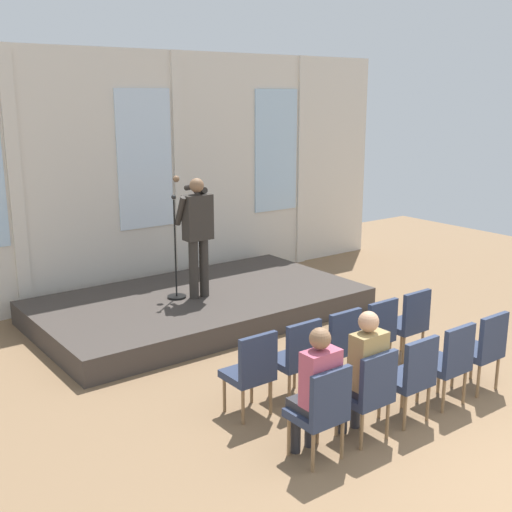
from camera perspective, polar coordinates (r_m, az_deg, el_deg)
The scene contains 17 objects.
ground_plane at distance 6.55m, azimuth 21.48°, elevation -17.35°, with size 18.05×18.05×0.00m, color #846647.
rear_partition at distance 10.97m, azimuth -9.74°, elevation 7.15°, with size 10.32×0.14×4.01m.
stage_platform at distance 9.94m, azimuth -5.02°, elevation -4.35°, with size 4.83×2.73×0.35m, color #3F3833.
speaker at distance 9.52m, azimuth -5.20°, elevation 2.41°, with size 0.50×0.69×1.79m.
mic_stand at distance 9.67m, azimuth -7.05°, elevation -1.77°, with size 0.28×0.28×1.55m.
chair_r0_c0 at distance 6.82m, azimuth -0.38°, elevation -9.91°, with size 0.46×0.44×0.94m.
chair_r0_c1 at distance 7.17m, azimuth 3.63°, elevation -8.70°, with size 0.46×0.44×0.94m.
chair_r0_c2 at distance 7.56m, azimuth 7.22°, elevation -7.56°, with size 0.46×0.44×0.94m.
chair_r0_c3 at distance 7.97m, azimuth 10.44°, elevation -6.52°, with size 0.46×0.44×0.94m.
chair_r0_c4 at distance 8.41m, azimuth 13.32°, elevation -5.56°, with size 0.46×0.44×0.94m.
chair_r1_c0 at distance 6.07m, azimuth 5.83°, elevation -13.18°, with size 0.46×0.44×0.94m.
audience_r1_c0 at distance 6.04m, azimuth 5.33°, elevation -11.34°, with size 0.36×0.39×1.29m.
chair_r1_c1 at distance 6.46m, azimuth 9.94°, elevation -11.56°, with size 0.46×0.44×0.94m.
audience_r1_c1 at distance 6.43m, azimuth 9.49°, elevation -9.72°, with size 0.36×0.39×1.32m.
chair_r1_c2 at distance 6.89m, azimuth 13.53°, elevation -10.07°, with size 0.46×0.44×0.94m.
chair_r1_c3 at distance 7.34m, azimuth 16.66°, elevation -8.74°, with size 0.46×0.44×0.94m.
chair_r1_c4 at distance 7.82m, azimuth 19.40°, elevation -7.54°, with size 0.46×0.44×0.94m.
Camera 1 is at (-4.92, -2.77, 3.31)m, focal length 45.39 mm.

